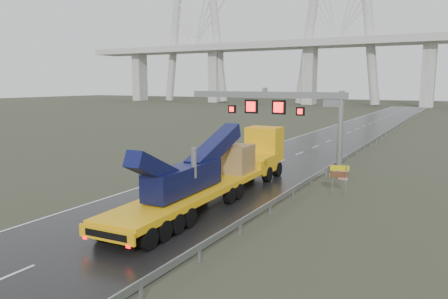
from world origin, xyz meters
The scene contains 7 objects.
ground centered at (0.00, 0.00, 0.00)m, with size 400.00×400.00×0.00m, color #353928.
road centered at (0.00, 40.00, 0.01)m, with size 11.00×200.00×0.02m, color black.
guardrail centered at (6.10, 30.00, 0.70)m, with size 0.20×140.00×1.40m, color gray, non-canonical shape.
sign_gantry centered at (2.10, 17.99, 5.61)m, with size 14.90×1.20×7.42m.
heavy_haul_truck centered at (1.36, 8.07, 1.93)m, with size 3.97×21.29×4.97m.
exit_sign_pair centered at (8.58, 11.39, 1.55)m, with size 1.22×0.55×2.22m.
striped_barrier centered at (7.55, 16.85, 0.56)m, with size 0.67×0.36×1.13m, color red.
Camera 1 is at (15.81, -18.49, 7.81)m, focal length 35.00 mm.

